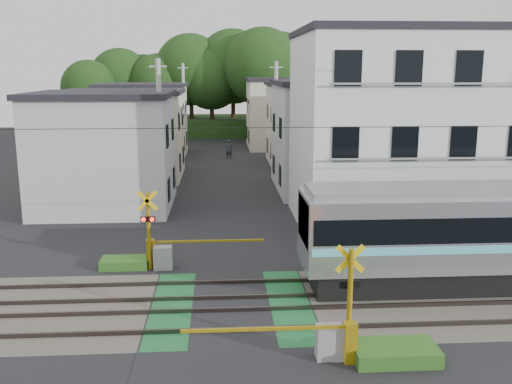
{
  "coord_description": "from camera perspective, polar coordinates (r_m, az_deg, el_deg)",
  "views": [
    {
      "loc": [
        -0.31,
        -17.21,
        7.44
      ],
      "look_at": [
        1.13,
        5.0,
        2.65
      ],
      "focal_mm": 40.0,
      "sensor_mm": 36.0,
      "label": 1
    }
  ],
  "objects": [
    {
      "name": "apartment_block",
      "position": [
        28.25,
        14.57,
        6.09
      ],
      "size": [
        10.2,
        8.36,
        9.3
      ],
      "color": "silver",
      "rests_on": "ground"
    },
    {
      "name": "weed_patches",
      "position": [
        18.7,
        2.98,
        -10.7
      ],
      "size": [
        10.25,
        8.8,
        0.4
      ],
      "color": "#2D5E1E",
      "rests_on": "ground"
    },
    {
      "name": "catenary",
      "position": [
        18.73,
        16.06,
        0.13
      ],
      "size": [
        60.0,
        5.04,
        7.0
      ],
      "color": "#2D2D33",
      "rests_on": "ground"
    },
    {
      "name": "pedestrian",
      "position": [
        48.73,
        -2.74,
        4.32
      ],
      "size": [
        0.61,
        0.4,
        1.65
      ],
      "primitive_type": "imported",
      "rotation": [
        0.0,
        0.0,
        3.13
      ],
      "color": "#30333C",
      "rests_on": "ground"
    },
    {
      "name": "tree_hill",
      "position": [
        65.64,
        -3.02,
        10.86
      ],
      "size": [
        40.0,
        14.15,
        11.97
      ],
      "color": "#1B3812",
      "rests_on": "ground"
    },
    {
      "name": "crossing_signal_far",
      "position": [
        22.03,
        -9.51,
        -5.82
      ],
      "size": [
        4.74,
        0.65,
        3.09
      ],
      "color": "yellow",
      "rests_on": "ground"
    },
    {
      "name": "track_bed",
      "position": [
        18.73,
        -2.51,
        -11.15
      ],
      "size": [
        120.0,
        120.0,
        0.14
      ],
      "color": "#47423A",
      "rests_on": "ground"
    },
    {
      "name": "crossing_signal_near",
      "position": [
        15.4,
        7.73,
        -13.88
      ],
      "size": [
        4.74,
        0.65,
        3.09
      ],
      "color": "yellow",
      "rests_on": "ground"
    },
    {
      "name": "ground",
      "position": [
        18.75,
        -2.51,
        -11.26
      ],
      "size": [
        120.0,
        120.0,
        0.0
      ],
      "primitive_type": "plane",
      "color": "black"
    },
    {
      "name": "houses_row",
      "position": [
        43.33,
        -2.97,
        6.56
      ],
      "size": [
        22.07,
        31.35,
        6.8
      ],
      "color": "#B2B5B7",
      "rests_on": "ground"
    },
    {
      "name": "utility_poles",
      "position": [
        40.36,
        -4.79,
        7.32
      ],
      "size": [
        7.9,
        42.0,
        8.0
      ],
      "color": "#A5A5A0",
      "rests_on": "ground"
    }
  ]
}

